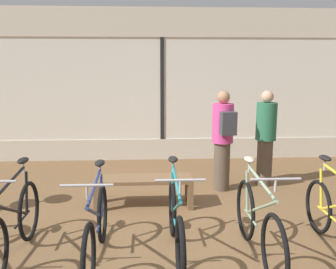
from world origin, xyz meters
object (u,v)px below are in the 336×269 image
object	(u,v)px
bicycle_center	(176,223)
customer_by_window	(223,138)
display_bench	(144,183)
bicycle_center_left	(97,229)
customer_near_rack	(266,136)
bicycle_center_right	(258,224)
bicycle_left	(14,226)

from	to	relation	value
bicycle_center	customer_by_window	size ratio (longest dim) A/B	1.06
bicycle_center	display_bench	world-z (taller)	bicycle_center
bicycle_center_left	customer_near_rack	xyz separation A→B (m)	(2.52, 2.45, 0.47)
bicycle_center_right	display_bench	world-z (taller)	bicycle_center_right
bicycle_center_left	customer_near_rack	distance (m)	3.55
bicycle_left	customer_by_window	size ratio (longest dim) A/B	1.06
bicycle_center_left	customer_by_window	bearing A→B (deg)	51.94
bicycle_left	customer_by_window	bearing A→B (deg)	39.17
bicycle_left	bicycle_center_left	size ratio (longest dim) A/B	1.02
bicycle_center	customer_by_window	world-z (taller)	customer_by_window
bicycle_center	bicycle_center_left	bearing A→B (deg)	-172.48
bicycle_center	customer_near_rack	bearing A→B (deg)	54.08
customer_by_window	customer_near_rack	bearing A→B (deg)	15.91
customer_near_rack	customer_by_window	world-z (taller)	customer_by_window
bicycle_center_left	bicycle_left	bearing A→B (deg)	173.19
bicycle_left	bicycle_center_right	world-z (taller)	bicycle_center_right
bicycle_left	bicycle_center_right	bearing A→B (deg)	-2.44
bicycle_center_left	bicycle_center_right	bearing A→B (deg)	-0.16
bicycle_center	customer_by_window	distance (m)	2.37
bicycle_center_right	customer_near_rack	size ratio (longest dim) A/B	1.06
bicycle_center	bicycle_center_right	world-z (taller)	bicycle_center_right
bicycle_center_right	display_bench	xyz separation A→B (m)	(-1.20, 1.59, -0.04)
bicycle_center_left	bicycle_center	bearing A→B (deg)	7.52
bicycle_left	bicycle_center	size ratio (longest dim) A/B	1.00
display_bench	bicycle_center_left	bearing A→B (deg)	-106.59
display_bench	customer_by_window	distance (m)	1.52
bicycle_center	customer_near_rack	xyz separation A→B (m)	(1.70, 2.34, 0.48)
display_bench	customer_near_rack	bearing A→B (deg)	22.90
bicycle_center	display_bench	bearing A→B (deg)	103.30
bicycle_center_left	bicycle_center	size ratio (longest dim) A/B	0.99
display_bench	customer_by_window	world-z (taller)	customer_by_window
bicycle_center	bicycle_center_right	distance (m)	0.86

